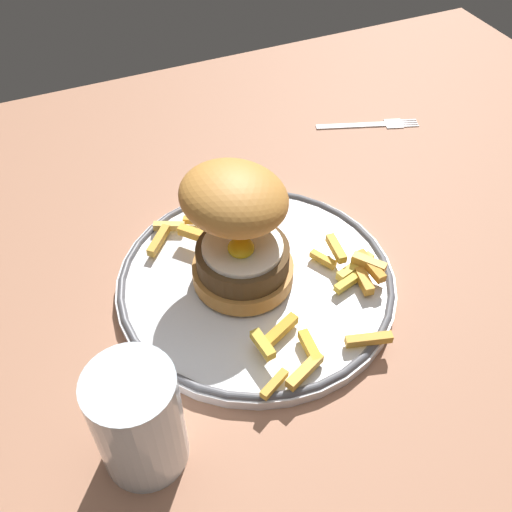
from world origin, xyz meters
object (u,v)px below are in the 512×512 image
water_glass (140,425)px  fork (370,124)px  dinner_plate (256,281)px  burger (238,227)px

water_glass → fork: 54.40cm
dinner_plate → water_glass: size_ratio=2.67×
burger → water_glass: size_ratio=1.23×
dinner_plate → water_glass: water_glass is taller
dinner_plate → water_glass: 20.68cm
dinner_plate → burger: burger is taller
burger → water_glass: 20.78cm
dinner_plate → fork: size_ratio=2.05×
dinner_plate → burger: (-1.19, 1.62, 6.81)cm
dinner_plate → water_glass: (-15.53, -13.12, 3.80)cm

